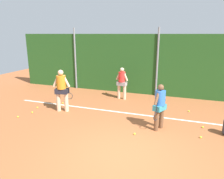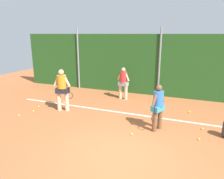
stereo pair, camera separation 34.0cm
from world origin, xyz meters
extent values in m
plane|color=#A85B33|center=(0.00, 1.84, 0.00)|extent=(25.46, 25.46, 0.00)
cube|color=#23511E|center=(0.00, 6.25, 1.60)|extent=(16.55, 0.25, 3.20)
cylinder|color=gray|center=(-4.77, 6.07, 1.77)|extent=(0.10, 0.10, 3.54)
cylinder|color=gray|center=(0.00, 6.07, 1.77)|extent=(0.10, 0.10, 3.54)
cube|color=white|center=(0.00, 3.05, 0.00)|extent=(12.09, 0.10, 0.01)
cylinder|color=brown|center=(0.76, 2.10, 0.35)|extent=(0.16, 0.16, 0.70)
cylinder|color=brown|center=(0.63, 1.81, 0.35)|extent=(0.16, 0.16, 0.70)
cube|color=teal|center=(0.70, 1.95, 0.79)|extent=(0.44, 0.54, 0.19)
cylinder|color=blue|center=(0.70, 1.95, 1.14)|extent=(0.34, 0.34, 0.50)
sphere|color=brown|center=(0.70, 1.95, 1.50)|extent=(0.20, 0.20, 0.20)
cylinder|color=brown|center=(0.78, 2.13, 1.17)|extent=(0.18, 0.27, 0.48)
cylinder|color=brown|center=(0.61, 1.78, 1.17)|extent=(0.18, 0.27, 0.48)
cylinder|color=black|center=(0.62, 1.68, 0.83)|extent=(0.03, 0.03, 0.28)
torus|color=#26262B|center=(0.62, 1.68, 0.56)|extent=(0.14, 0.27, 0.28)
cylinder|color=beige|center=(-3.57, 2.34, 0.39)|extent=(0.17, 0.17, 0.78)
cylinder|color=beige|center=(-3.24, 2.42, 0.39)|extent=(0.17, 0.17, 0.78)
cube|color=#23232D|center=(-3.40, 2.38, 0.89)|extent=(0.58, 0.42, 0.21)
cylinder|color=orange|center=(-3.40, 2.38, 1.27)|extent=(0.38, 0.38, 0.56)
sphere|color=beige|center=(-3.40, 2.38, 1.67)|extent=(0.23, 0.23, 0.23)
cylinder|color=beige|center=(-3.62, 2.33, 1.31)|extent=(0.31, 0.16, 0.53)
cylinder|color=beige|center=(-3.19, 2.43, 1.31)|extent=(0.31, 0.16, 0.53)
cylinder|color=black|center=(-3.12, 2.50, 0.94)|extent=(0.03, 0.03, 0.28)
torus|color=#26262B|center=(-3.12, 2.50, 0.67)|extent=(0.28, 0.09, 0.28)
cylinder|color=beige|center=(-1.70, 4.93, 0.35)|extent=(0.16, 0.16, 0.70)
cylinder|color=beige|center=(-1.39, 4.88, 0.35)|extent=(0.16, 0.16, 0.70)
cube|color=#99999E|center=(-1.54, 4.91, 0.80)|extent=(0.51, 0.35, 0.19)
cylinder|color=red|center=(-1.54, 4.91, 1.14)|extent=(0.34, 0.34, 0.50)
sphere|color=beige|center=(-1.54, 4.91, 1.50)|extent=(0.20, 0.20, 0.20)
cylinder|color=beige|center=(-1.74, 4.94, 1.18)|extent=(0.28, 0.13, 0.47)
cylinder|color=beige|center=(-1.35, 4.88, 1.18)|extent=(0.28, 0.13, 0.47)
cylinder|color=#2D2D33|center=(2.77, 2.24, 0.04)|extent=(0.02, 0.02, 0.08)
sphere|color=#CCDB33|center=(1.69, 4.08, 0.03)|extent=(0.07, 0.07, 0.07)
sphere|color=#CCDB33|center=(2.05, 1.73, 0.03)|extent=(0.07, 0.07, 0.07)
sphere|color=#CCDB33|center=(-3.94, 3.22, 0.03)|extent=(0.07, 0.07, 0.07)
sphere|color=#CCDB33|center=(-4.68, 1.14, 0.03)|extent=(0.07, 0.07, 0.07)
sphere|color=#CCDB33|center=(0.02, 1.25, 0.03)|extent=(0.07, 0.07, 0.07)
sphere|color=#CCDB33|center=(-4.67, 2.30, 0.03)|extent=(0.07, 0.07, 0.07)
sphere|color=#CCDB33|center=(-4.48, 1.73, 0.03)|extent=(0.07, 0.07, 0.07)
sphere|color=#CCDB33|center=(2.16, 2.56, 0.03)|extent=(0.07, 0.07, 0.07)
sphere|color=#CCDB33|center=(-2.65, 5.59, 0.03)|extent=(0.07, 0.07, 0.07)
camera|label=1|loc=(1.43, -4.94, 3.21)|focal=33.83mm
camera|label=2|loc=(1.75, -4.82, 3.21)|focal=33.83mm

